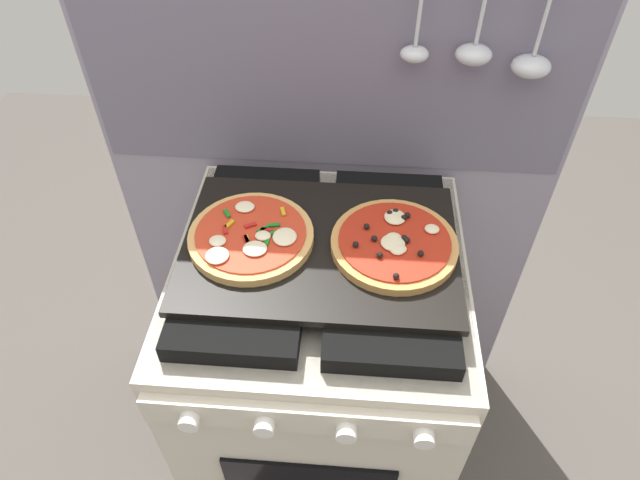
{
  "coord_description": "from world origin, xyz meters",
  "views": [
    {
      "loc": [
        0.06,
        -0.76,
        1.69
      ],
      "look_at": [
        0.0,
        0.0,
        0.93
      ],
      "focal_mm": 31.05,
      "sensor_mm": 36.0,
      "label": 1
    }
  ],
  "objects_px": {
    "pizza_left": "(251,238)",
    "pizza_right": "(394,244)",
    "baking_tray": "(320,246)",
    "stove": "(320,371)"
  },
  "relations": [
    {
      "from": "pizza_left",
      "to": "pizza_right",
      "type": "distance_m",
      "value": 0.28
    },
    {
      "from": "pizza_left",
      "to": "pizza_right",
      "type": "relative_size",
      "value": 1.0
    },
    {
      "from": "baking_tray",
      "to": "pizza_left",
      "type": "relative_size",
      "value": 2.19
    },
    {
      "from": "pizza_right",
      "to": "baking_tray",
      "type": "bearing_deg",
      "value": 178.96
    },
    {
      "from": "stove",
      "to": "pizza_right",
      "type": "xyz_separation_m",
      "value": [
        0.14,
        -0.0,
        0.48
      ]
    },
    {
      "from": "baking_tray",
      "to": "pizza_right",
      "type": "height_order",
      "value": "pizza_right"
    },
    {
      "from": "baking_tray",
      "to": "pizza_right",
      "type": "relative_size",
      "value": 2.19
    },
    {
      "from": "stove",
      "to": "baking_tray",
      "type": "distance_m",
      "value": 0.46
    },
    {
      "from": "baking_tray",
      "to": "pizza_right",
      "type": "xyz_separation_m",
      "value": [
        0.14,
        -0.0,
        0.02
      ]
    },
    {
      "from": "stove",
      "to": "pizza_left",
      "type": "xyz_separation_m",
      "value": [
        -0.13,
        -0.0,
        0.48
      ]
    }
  ]
}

